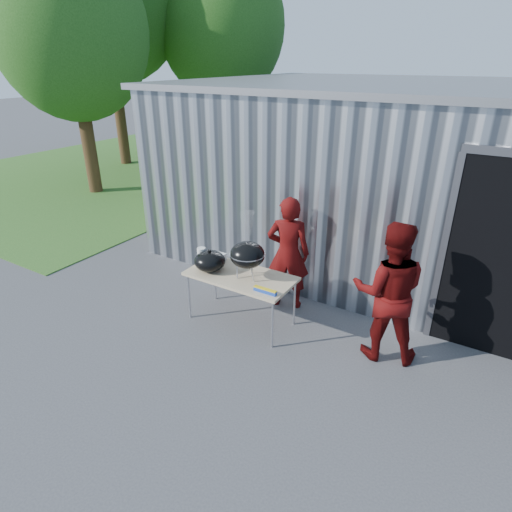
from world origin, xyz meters
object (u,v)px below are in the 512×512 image
Objects in this scene: folding_table at (241,278)px; kettle_grill at (247,250)px; person_bystander at (388,292)px; person_cook at (288,253)px.

folding_table is 1.58× the size of kettle_grill.
person_bystander is (1.81, 0.33, -0.26)m from kettle_grill.
folding_table is at bearing 46.73° from person_cook.
kettle_grill reaches higher than folding_table.
folding_table is 0.47m from kettle_grill.
kettle_grill is at bearing -6.69° from person_bystander.
person_cook is (0.21, 0.78, -0.30)m from kettle_grill.
person_bystander is at bearing 10.40° from kettle_grill.
kettle_grill is 0.55× the size of person_cook.
person_cook reaches higher than folding_table.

